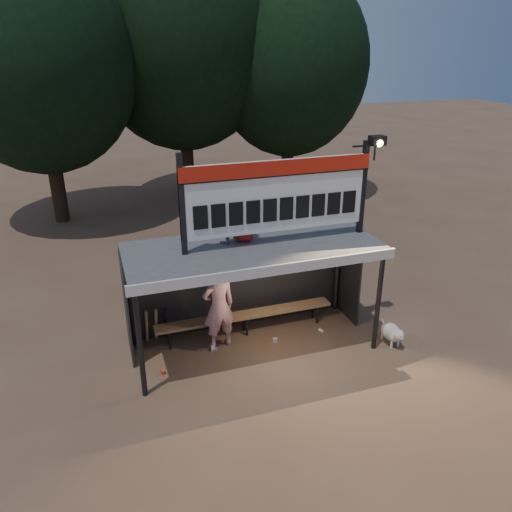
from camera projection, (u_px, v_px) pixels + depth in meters
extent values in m
plane|color=#4F3727|center=(253.00, 345.00, 10.69)|extent=(80.00, 80.00, 0.00)
imported|color=silver|center=(219.00, 307.00, 10.31)|extent=(0.75, 0.54, 1.90)
imported|color=slate|center=(227.00, 215.00, 9.71)|extent=(0.63, 0.53, 1.13)
imported|color=maroon|center=(243.00, 215.00, 9.79)|extent=(0.64, 0.57, 1.10)
cube|color=#414144|center=(253.00, 248.00, 9.80)|extent=(5.00, 2.00, 0.12)
cube|color=silver|center=(271.00, 271.00, 8.93)|extent=(5.10, 0.06, 0.20)
cylinder|color=black|center=(140.00, 344.00, 8.76)|extent=(0.10, 0.10, 2.20)
cylinder|color=black|center=(378.00, 302.00, 10.18)|extent=(0.10, 0.10, 2.20)
cylinder|color=black|center=(130.00, 298.00, 10.33)|extent=(0.10, 0.10, 2.20)
cylinder|color=black|center=(338.00, 267.00, 11.75)|extent=(0.10, 0.10, 2.20)
cube|color=black|center=(239.00, 280.00, 11.13)|extent=(5.00, 0.04, 2.20)
cube|color=black|center=(126.00, 308.00, 9.95)|extent=(0.04, 1.00, 2.20)
cube|color=black|center=(349.00, 274.00, 11.43)|extent=(0.04, 1.00, 2.20)
cylinder|color=black|center=(238.00, 236.00, 10.71)|extent=(5.00, 0.06, 0.06)
cube|color=black|center=(182.00, 206.00, 9.00)|extent=(0.10, 0.10, 1.90)
cube|color=black|center=(363.00, 188.00, 10.09)|extent=(0.10, 0.10, 1.90)
cube|color=silver|center=(278.00, 196.00, 9.55)|extent=(3.80, 0.08, 1.40)
cube|color=red|center=(279.00, 168.00, 9.28)|extent=(3.80, 0.04, 0.28)
cube|color=black|center=(279.00, 176.00, 9.34)|extent=(3.80, 0.02, 0.03)
cube|color=black|center=(200.00, 218.00, 9.15)|extent=(0.27, 0.03, 0.45)
cube|color=black|center=(218.00, 216.00, 9.25)|extent=(0.27, 0.03, 0.45)
cube|color=black|center=(236.00, 214.00, 9.35)|extent=(0.27, 0.03, 0.45)
cube|color=black|center=(253.00, 212.00, 9.45)|extent=(0.27, 0.03, 0.45)
cube|color=black|center=(270.00, 210.00, 9.55)|extent=(0.27, 0.03, 0.45)
cube|color=black|center=(286.00, 209.00, 9.65)|extent=(0.27, 0.03, 0.45)
cube|color=black|center=(303.00, 207.00, 9.75)|extent=(0.27, 0.03, 0.45)
cube|color=black|center=(318.00, 205.00, 9.85)|extent=(0.27, 0.03, 0.45)
cube|color=black|center=(334.00, 204.00, 9.95)|extent=(0.27, 0.03, 0.45)
cube|color=black|center=(349.00, 202.00, 10.05)|extent=(0.27, 0.03, 0.45)
cylinder|color=black|center=(364.00, 146.00, 9.74)|extent=(0.50, 0.04, 0.04)
cylinder|color=black|center=(375.00, 153.00, 9.87)|extent=(0.04, 0.04, 0.30)
cube|color=black|center=(377.00, 140.00, 9.73)|extent=(0.30, 0.22, 0.18)
sphere|color=#FFD88C|center=(380.00, 143.00, 9.67)|extent=(0.14, 0.14, 0.14)
cube|color=olive|center=(245.00, 315.00, 10.99)|extent=(4.00, 0.35, 0.06)
cylinder|color=black|center=(170.00, 340.00, 10.47)|extent=(0.05, 0.05, 0.45)
cylinder|color=black|center=(168.00, 334.00, 10.68)|extent=(0.05, 0.05, 0.45)
cylinder|color=black|center=(247.00, 326.00, 10.97)|extent=(0.05, 0.05, 0.45)
cylinder|color=black|center=(244.00, 321.00, 11.18)|extent=(0.05, 0.05, 0.45)
cylinder|color=black|center=(317.00, 314.00, 11.48)|extent=(0.05, 0.05, 0.45)
cylinder|color=black|center=(313.00, 309.00, 11.68)|extent=(0.05, 0.05, 0.45)
cylinder|color=black|center=(55.00, 170.00, 17.47)|extent=(0.50, 0.50, 3.74)
ellipsoid|color=black|center=(37.00, 58.00, 16.03)|extent=(6.46, 6.46, 7.48)
cylinder|color=black|center=(187.00, 147.00, 20.17)|extent=(0.50, 0.50, 4.18)
ellipsoid|color=black|center=(181.00, 37.00, 18.55)|extent=(7.22, 7.22, 8.36)
cylinder|color=#2F1F15|center=(288.00, 153.00, 20.61)|extent=(0.50, 0.50, 3.52)
ellipsoid|color=black|center=(290.00, 64.00, 19.25)|extent=(6.08, 6.08, 7.04)
ellipsoid|color=beige|center=(391.00, 332.00, 10.68)|extent=(0.36, 0.58, 0.36)
sphere|color=beige|center=(399.00, 335.00, 10.40)|extent=(0.22, 0.22, 0.22)
cone|color=beige|center=(402.00, 338.00, 10.32)|extent=(0.10, 0.10, 0.10)
cone|color=beige|center=(398.00, 332.00, 10.33)|extent=(0.06, 0.06, 0.07)
cone|color=beige|center=(402.00, 331.00, 10.36)|extent=(0.06, 0.06, 0.07)
cylinder|color=beige|center=(392.00, 344.00, 10.57)|extent=(0.05, 0.05, 0.18)
cylinder|color=beige|center=(398.00, 343.00, 10.62)|extent=(0.05, 0.05, 0.18)
cylinder|color=beige|center=(382.00, 335.00, 10.89)|extent=(0.05, 0.05, 0.18)
cylinder|color=beige|center=(389.00, 334.00, 10.93)|extent=(0.05, 0.05, 0.18)
cylinder|color=silver|center=(384.00, 322.00, 10.92)|extent=(0.04, 0.16, 0.14)
cylinder|color=#976F46|center=(147.00, 326.00, 10.61)|extent=(0.08, 0.27, 0.84)
cylinder|color=#A67B4D|center=(156.00, 324.00, 10.67)|extent=(0.09, 0.30, 0.83)
cylinder|color=black|center=(165.00, 323.00, 10.73)|extent=(0.08, 0.33, 0.83)
cube|color=#AF2F1E|center=(163.00, 372.00, 9.77)|extent=(0.10, 0.12, 0.08)
cylinder|color=#B0B1B5|center=(216.00, 350.00, 10.47)|extent=(0.11, 0.14, 0.07)
cube|color=beige|center=(213.00, 349.00, 10.51)|extent=(0.10, 0.12, 0.08)
cylinder|color=#B1241E|center=(242.00, 324.00, 11.44)|extent=(0.09, 0.13, 0.07)
cube|color=#A8A8AD|center=(275.00, 340.00, 10.81)|extent=(0.12, 0.10, 0.08)
cylinder|color=silver|center=(321.00, 331.00, 11.17)|extent=(0.11, 0.14, 0.07)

